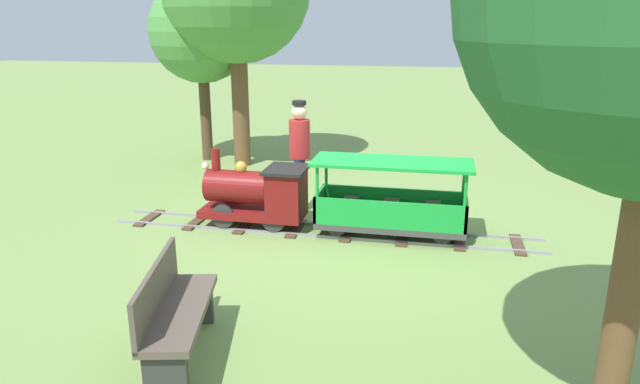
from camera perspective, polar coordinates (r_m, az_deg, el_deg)
The scene contains 7 objects.
ground_plane at distance 7.56m, azimuth 2.39°, elevation -4.14°, with size 60.00×60.00×0.00m, color #75934C.
track at distance 7.61m, azimuth 0.18°, elevation -3.86°, with size 0.69×5.70×0.04m.
locomotive at distance 7.67m, azimuth -6.18°, elevation -0.10°, with size 0.65×1.45×1.03m.
passenger_car at distance 7.36m, azimuth 7.07°, elevation -1.35°, with size 0.75×2.00×0.97m.
conductor_person at distance 8.22m, azimuth -2.05°, elevation 4.51°, with size 0.30×0.30×1.62m.
park_bench at distance 4.89m, azimuth -14.36°, elevation -11.52°, with size 1.36×0.68×0.82m.
oak_tree_distant at distance 11.55m, azimuth -11.80°, elevation 15.37°, with size 1.97×1.97×3.50m.
Camera 1 is at (-6.98, -1.13, 2.68)m, focal length 32.05 mm.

